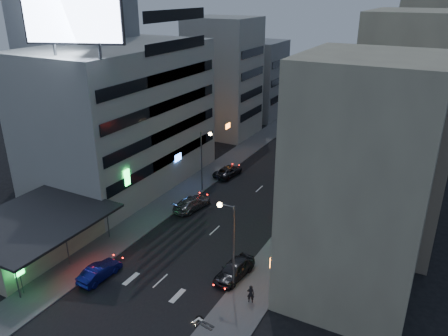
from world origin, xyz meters
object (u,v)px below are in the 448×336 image
Objects in this scene: parked_car_right_near at (234,269)px; parked_car_right_mid at (286,203)px; person at (251,294)px; road_car_silver at (192,203)px; scooter_black_b at (215,321)px; parked_car_right_far at (292,183)px; scooter_silver_b at (211,319)px; parked_car_left at (228,171)px; road_car_blue at (100,272)px.

parked_car_right_mid is at bearing 98.02° from parked_car_right_near.
road_car_silver is at bearing -59.95° from person.
scooter_black_b is at bearing -70.29° from parked_car_right_near.
parked_car_right_far is 2.52× the size of scooter_silver_b.
road_car_silver reaches higher than parked_car_left.
parked_car_right_mid is 22.98m from road_car_blue.
scooter_black_b is at bearing -80.03° from scooter_silver_b.
road_car_silver is at bearing -88.28° from road_car_blue.
parked_car_right_far is 3.05× the size of person.
person is 0.83× the size of scooter_silver_b.
parked_car_right_far reaches higher than scooter_silver_b.
scooter_silver_b is at bearing 135.74° from road_car_silver.
road_car_blue reaches higher than scooter_silver_b.
scooter_silver_b is (-1.54, -3.88, -0.21)m from person.
parked_car_right_near is at bearing -81.36° from parked_car_right_far.
parked_car_right_near is at bearing 125.38° from parked_car_left.
road_car_blue is 13.79m from person.
parked_car_right_far is at bearing -105.79° from road_car_blue.
person is at bearing 147.15° from road_car_silver.
parked_car_right_far is (-1.35, 5.65, 0.06)m from parked_car_right_mid.
parked_car_left is 10.84m from road_car_silver.
parked_car_right_near reaches higher than parked_car_right_mid.
parked_car_right_far is 0.95× the size of road_car_silver.
scooter_silver_b is (11.85, -0.59, 0.01)m from road_car_blue.
scooter_black_b is at bearing -90.37° from parked_car_right_mid.
scooter_black_b is at bearing 179.57° from road_car_blue.
parked_car_left is 26.82m from person.
person is (2.79, -2.56, 0.12)m from parked_car_right_near.
parked_car_right_mid is 21.41m from scooter_black_b.
scooter_black_b is (-1.19, -3.90, -0.21)m from person.
person is at bearing -8.38° from scooter_black_b.
person reaches higher than parked_car_right_near.
parked_car_right_near is 2.39× the size of scooter_black_b.
parked_car_right_near is 14.10m from road_car_silver.
road_car_silver is 17.88m from person.
parked_car_left is at bearing 146.45° from parked_car_right_mid.
parked_car_right_far is 27.11m from scooter_silver_b.
parked_car_right_far is (9.28, 0.16, 0.04)m from parked_car_left.
person is at bearing -8.35° from scooter_silver_b.
parked_car_right_near is 2.93× the size of person.
scooter_black_b is (1.60, -6.46, -0.08)m from parked_car_right_near.
person is (4.71, -23.04, 0.22)m from parked_car_right_far.
road_car_silver reaches higher than parked_car_right_mid.
parked_car_right_far reaches higher than scooter_black_b.
parked_car_right_near is at bearing -148.68° from road_car_blue.
scooter_silver_b is at bearing 50.89° from person.
road_car_silver is at bearing 45.44° from scooter_black_b.
parked_car_right_mid reaches higher than scooter_silver_b.
parked_car_right_far is 27.72m from road_car_blue.
road_car_silver is (0.20, 15.36, 0.05)m from road_car_blue.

